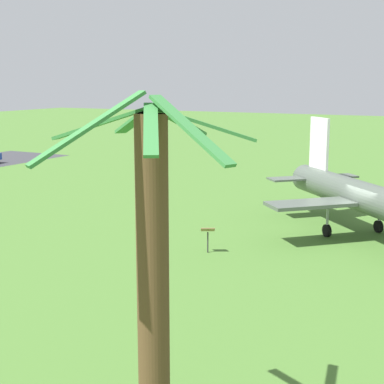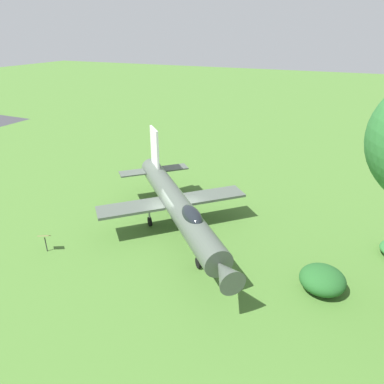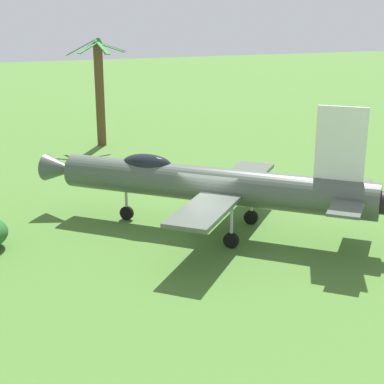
# 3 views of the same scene
# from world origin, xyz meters

# --- Properties ---
(ground_plane) EXTENTS (200.00, 200.00, 0.00)m
(ground_plane) POSITION_xyz_m (0.00, 0.00, 0.00)
(ground_plane) COLOR #47722D
(display_jet) EXTENTS (12.19, 11.81, 5.40)m
(display_jet) POSITION_xyz_m (-0.25, -0.24, 2.04)
(display_jet) COLOR #4C564C
(display_jet) RESTS_ON ground_plane
(shrub_near_fence) EXTENTS (2.14, 2.18, 1.23)m
(shrub_near_fence) POSITION_xyz_m (-2.04, -8.82, 0.61)
(shrub_near_fence) COLOR #235B26
(shrub_near_fence) RESTS_ON ground_plane
(info_plaque) EXTENTS (0.63, 0.71, 1.14)m
(info_plaque) POSITION_xyz_m (-4.93, 5.85, 0.85)
(info_plaque) COLOR #333333
(info_plaque) RESTS_ON ground_plane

